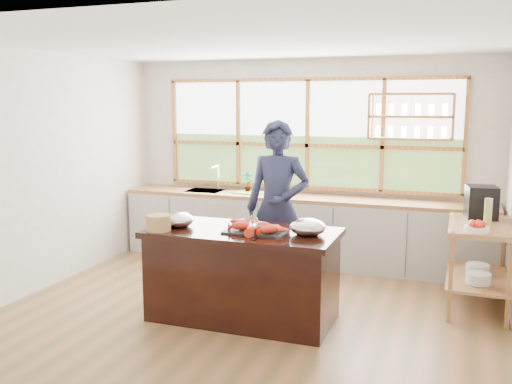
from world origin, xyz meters
The scene contains 18 objects.
ground_plane centered at (0.00, 0.00, 0.00)m, with size 5.00×5.00×0.00m, color #96613D.
room_shell centered at (0.02, 0.51, 1.75)m, with size 5.02×4.52×2.71m.
back_counter centered at (-0.02, 1.94, 0.45)m, with size 4.90×0.63×0.90m.
right_shelf_unit centered at (2.19, 0.89, 0.60)m, with size 0.62×1.10×0.90m.
island centered at (0.00, -0.20, 0.45)m, with size 1.85×0.90×0.90m.
cook centered at (0.09, 0.65, 0.97)m, with size 0.71×0.46×1.94m, color #1D213C.
potted_plant centered at (-0.79, 2.00, 1.04)m, with size 0.15×0.10×0.29m, color slate.
cutting_board centered at (-0.73, 1.94, 0.91)m, with size 0.40×0.30×0.01m, color #5FC73B.
espresso_machine centered at (2.19, 1.21, 1.07)m, with size 0.30×0.32×0.35m, color black.
wine_bottle centered at (2.24, 0.70, 1.05)m, with size 0.07×0.07×0.30m, color #A3AE55.
fruit_bowl centered at (2.14, 0.50, 0.94)m, with size 0.24×0.24×0.11m.
slate_board centered at (0.14, -0.23, 0.91)m, with size 0.55×0.40×0.02m, color black.
lobster_pile centered at (0.14, -0.25, 0.96)m, with size 0.55×0.48×0.08m.
mixing_bowl_left centered at (-0.66, -0.26, 0.96)m, with size 0.30×0.30×0.15m, color #B7B9BF.
mixing_bowl_right centered at (0.65, -0.18, 0.97)m, with size 0.34×0.34×0.16m, color #B7B9BF.
wine_glass centered at (0.24, -0.53, 1.06)m, with size 0.08×0.08×0.22m.
wicker_basket centered at (-0.76, -0.50, 0.98)m, with size 0.24×0.24×0.15m, color tan.
parchment_roll centered at (-0.76, -0.05, 0.94)m, with size 0.08×0.08×0.30m, color silver.
Camera 1 is at (1.96, -5.24, 2.14)m, focal length 40.00 mm.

